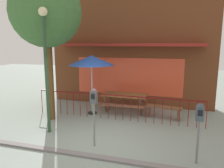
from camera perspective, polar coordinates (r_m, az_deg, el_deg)
name	(u,v)px	position (r m, az deg, el deg)	size (l,w,h in m)	color
ground	(97,142)	(6.66, -3.89, -14.86)	(40.00, 40.00, 0.00)	gray
pub_storefront	(129,50)	(10.24, 4.56, 8.85)	(7.57, 1.36, 5.13)	#4A1E11
patio_fence_front	(115,103)	(8.21, 0.89, -4.92)	(6.38, 0.04, 0.97)	maroon
picnic_table_left	(125,98)	(9.14, 3.30, -3.67)	(1.82, 1.38, 0.79)	brown
patio_umbrella	(91,61)	(8.72, -5.39, 6.11)	(1.80, 1.80, 2.39)	black
patio_bench	(163,109)	(8.68, 13.26, -6.49)	(1.43, 0.53, 0.48)	brown
parking_meter_near	(94,102)	(5.99, -4.76, -4.74)	(0.18, 0.17, 1.66)	gray
parking_meter_far	(199,118)	(5.52, 21.85, -8.16)	(0.18, 0.17, 1.50)	slate
street_tree	(46,13)	(8.41, -16.84, 17.33)	(2.51, 2.51, 5.21)	brown
street_lamp	(45,53)	(7.05, -17.02, 7.71)	(0.28, 0.28, 3.92)	#29472C
curb_edge	(86,156)	(5.95, -6.90, -18.19)	(10.60, 0.20, 0.11)	slate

